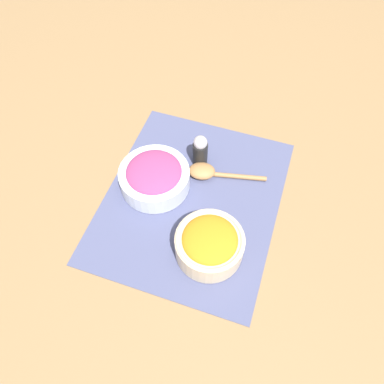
{
  "coord_description": "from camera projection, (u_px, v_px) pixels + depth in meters",
  "views": [
    {
      "loc": [
        0.47,
        0.16,
        0.78
      ],
      "look_at": [
        0.0,
        0.0,
        0.03
      ],
      "focal_mm": 35.0,
      "sensor_mm": 36.0,
      "label": 1
    }
  ],
  "objects": [
    {
      "name": "ground_plane",
      "position": [
        192.0,
        200.0,
        0.92
      ],
      "size": [
        3.0,
        3.0,
        0.0
      ],
      "primitive_type": "plane",
      "color": "olive"
    },
    {
      "name": "placemat",
      "position": [
        192.0,
        199.0,
        0.92
      ],
      "size": [
        0.5,
        0.41,
        0.0
      ],
      "color": "#474C70",
      "rests_on": "ground_plane"
    },
    {
      "name": "carrot_bowl",
      "position": [
        210.0,
        243.0,
        0.81
      ],
      "size": [
        0.15,
        0.15,
        0.08
      ],
      "color": "beige",
      "rests_on": "placemat"
    },
    {
      "name": "onion_bowl",
      "position": [
        154.0,
        176.0,
        0.91
      ],
      "size": [
        0.17,
        0.17,
        0.07
      ],
      "color": "silver",
      "rests_on": "placemat"
    },
    {
      "name": "wooden_spoon",
      "position": [
        209.0,
        172.0,
        0.95
      ],
      "size": [
        0.07,
        0.2,
        0.03
      ],
      "color": "#9E7042",
      "rests_on": "placemat"
    },
    {
      "name": "pepper_shaker",
      "position": [
        200.0,
        151.0,
        0.94
      ],
      "size": [
        0.04,
        0.04,
        0.09
      ],
      "color": "black",
      "rests_on": "placemat"
    }
  ]
}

